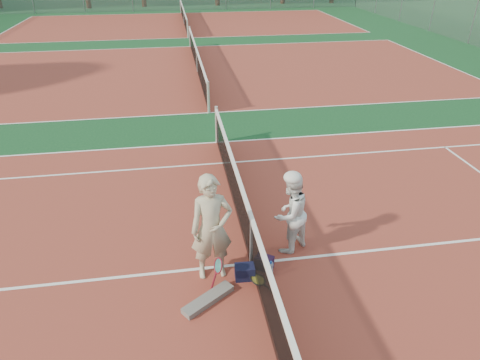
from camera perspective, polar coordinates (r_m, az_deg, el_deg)
name	(u,v)px	position (r m, az deg, el deg)	size (l,w,h in m)	color
ground	(251,264)	(7.93, 1.47, -11.07)	(130.00, 130.00, 0.00)	#103D1C
court_main	(251,263)	(7.93, 1.47, -11.06)	(23.77, 10.97, 0.01)	maroon
court_far_a	(198,72)	(20.15, -5.68, 14.20)	(23.77, 10.97, 0.01)	maroon
court_far_b	(184,24)	(33.37, -7.46, 19.98)	(23.77, 10.97, 0.01)	maroon
net_main	(251,241)	(7.61, 1.52, -8.13)	(0.10, 10.98, 1.02)	black
net_far_a	(197,60)	(20.03, -5.76, 15.60)	(0.10, 10.98, 1.02)	black
net_far_b	(184,16)	(33.30, -7.51, 20.84)	(0.10, 10.98, 1.02)	black
player_a	(212,228)	(7.14, -3.81, -6.44)	(0.71, 0.46, 1.94)	#BCB292
player_b	(290,213)	(7.87, 6.71, -4.45)	(0.77, 0.60, 1.58)	white
racket_red	(218,273)	(7.30, -2.90, -12.31)	(0.21, 0.27, 0.58)	maroon
racket_black_held	(297,234)	(8.25, 7.66, -7.18)	(0.32, 0.27, 0.54)	black
racket_spare	(258,281)	(7.48, 2.41, -13.32)	(0.60, 0.27, 0.14)	black
sports_bag_navy	(245,272)	(7.55, 0.64, -12.17)	(0.34, 0.23, 0.27)	black
sports_bag_purple	(264,263)	(7.76, 3.23, -10.94)	(0.31, 0.21, 0.25)	#24102C
net_cover_canvas	(208,299)	(7.21, -4.26, -15.59)	(0.95, 0.22, 0.10)	#635E59
water_bottle	(271,270)	(7.58, 4.10, -11.89)	(0.09, 0.09, 0.30)	#C1E1F5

